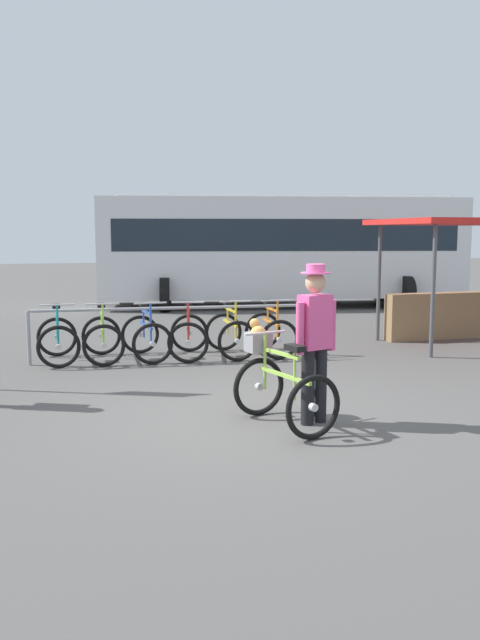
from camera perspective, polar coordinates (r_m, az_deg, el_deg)
The scene contains 12 objects.
ground_plane at distance 7.39m, azimuth 0.73°, elevation -8.50°, with size 80.00×80.00×0.00m, color #514F4C.
bike_rack_rail at distance 10.60m, azimuth -5.72°, elevation 0.25°, with size 4.59×0.50×0.88m.
racked_bike_teal at distance 10.82m, azimuth -15.62°, elevation -1.64°, with size 0.66×1.09×0.97m.
racked_bike_lime at distance 10.78m, azimuth -11.91°, elevation -1.55°, with size 0.71×1.15×0.98m.
racked_bike_blue at distance 10.79m, azimuth -8.19°, elevation -1.45°, with size 0.71×1.13×0.97m.
racked_bike_red at distance 10.85m, azimuth -4.50°, elevation -1.35°, with size 0.89×1.20×0.97m.
racked_bike_yellow at distance 10.95m, azimuth -0.86°, elevation -1.24°, with size 0.71×1.11×0.97m.
racked_bike_orange at distance 11.10m, azimuth 2.70°, elevation -1.13°, with size 0.72×1.13×0.97m.
featured_bicycle at distance 7.05m, azimuth 3.34°, elevation -5.23°, with size 0.90×1.25×1.09m.
person_with_featured_bike at distance 7.02m, azimuth 6.55°, elevation -1.48°, with size 0.51×0.32×1.72m.
bus_distant at distance 18.58m, azimuth 3.60°, elevation 6.62°, with size 10.30×4.70×3.08m.
market_stall at distance 12.92m, azimuth 18.33°, elevation 4.30°, with size 3.11×2.32×2.30m.
Camera 1 is at (-2.14, -6.77, 2.05)m, focal length 36.69 mm.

